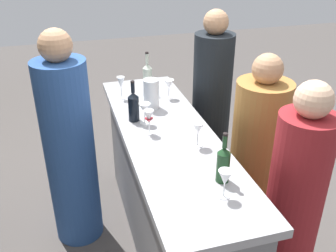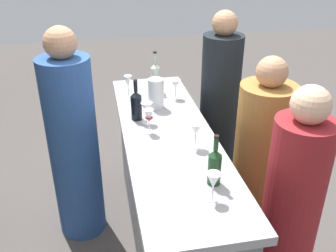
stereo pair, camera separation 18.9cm
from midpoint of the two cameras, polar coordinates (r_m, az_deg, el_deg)
name	(u,v)px [view 1 (the left image)]	position (r m, az deg, el deg)	size (l,w,h in m)	color
ground_plane	(168,243)	(3.03, -1.87, -17.04)	(12.00, 12.00, 0.00)	#4C4744
bar_counter	(168,192)	(2.71, -2.02, -9.82)	(2.00, 0.57, 0.95)	slate
wine_bottle_leftmost_olive_green	(223,163)	(1.96, 5.48, -5.61)	(0.07, 0.07, 0.28)	#193D1E
wine_bottle_second_left_near_black	(134,106)	(2.59, -7.23, 2.96)	(0.07, 0.07, 0.29)	black
wine_bottle_center_clear_pale	(147,77)	(3.05, -4.86, 7.27)	(0.07, 0.07, 0.32)	#B7C6B2
wine_glass_near_left	(169,84)	(2.92, -1.73, 6.19)	(0.08, 0.08, 0.15)	white
wine_glass_near_center	(198,129)	(2.26, 2.11, -0.43)	(0.08, 0.08, 0.16)	white
wine_glass_near_right	(225,179)	(1.85, 5.57, -7.88)	(0.07, 0.07, 0.15)	white
wine_glass_far_left	(145,109)	(2.54, -5.64, 2.52)	(0.08, 0.08, 0.15)	white
wine_glass_far_center	(149,118)	(2.41, -5.11, 1.16)	(0.06, 0.06, 0.16)	white
wine_glass_far_right	(121,83)	(2.95, -8.85, 6.26)	(0.06, 0.06, 0.17)	white
water_pitcher	(151,94)	(2.76, -4.48, 4.75)	(0.11, 0.11, 0.22)	silver
person_left_guest	(293,205)	(2.38, 15.97, -11.32)	(0.40, 0.40, 1.45)	maroon
person_center_guest	(211,114)	(3.19, 4.70, 1.83)	(0.40, 0.40, 1.59)	black
person_right_guest	(257,158)	(2.82, 11.17, -4.74)	(0.38, 0.38, 1.42)	#9E6B33
person_server_behind	(70,151)	(2.79, -16.29, -3.57)	(0.42, 0.42, 1.59)	#284C8C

